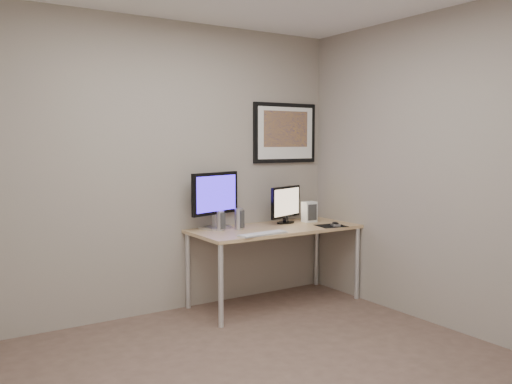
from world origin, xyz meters
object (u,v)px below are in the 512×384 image
fan_unit (309,212)px  desk (275,234)px  keyboard (263,234)px  monitor_large (215,197)px  monitor_tv (286,204)px  framed_art (285,133)px  speaker_left (220,221)px  speaker_right (239,219)px

fan_unit → desk: bearing=-167.8°
desk → keyboard: 0.43m
monitor_large → monitor_tv: size_ratio=1.24×
desk → framed_art: framed_art is taller
desk → keyboard: keyboard is taller
speaker_left → keyboard: bearing=-71.1°
monitor_tv → speaker_left: monitor_tv is taller
desk → monitor_tv: size_ratio=3.57×
speaker_left → speaker_right: 0.17m
speaker_right → keyboard: speaker_right is taller
desk → monitor_large: (-0.50, 0.25, 0.35)m
framed_art → monitor_tv: 0.73m
fan_unit → speaker_left: bearing=179.2°
framed_art → monitor_tv: (-0.13, -0.19, -0.69)m
monitor_tv → fan_unit: monitor_tv is taller
speaker_right → keyboard: (0.03, -0.36, -0.09)m
speaker_left → speaker_right: size_ratio=0.92×
speaker_right → speaker_left: bearing=144.9°
monitor_tv → keyboard: bearing=-163.3°
monitor_tv → monitor_large: bearing=150.9°
framed_art → speaker_right: bearing=-160.4°
monitor_tv → fan_unit: (0.26, -0.04, -0.09)m
framed_art → speaker_right: 1.09m
speaker_right → fan_unit: size_ratio=0.95×
framed_art → speaker_right: size_ratio=3.88×
desk → fan_unit: fan_unit is taller
desk → fan_unit: (0.49, 0.10, 0.17)m
desk → keyboard: (-0.32, -0.28, 0.07)m
speaker_right → fan_unit: 0.84m
monitor_large → keyboard: (0.18, -0.52, -0.28)m
monitor_tv → fan_unit: size_ratio=2.20×
speaker_left → monitor_tv: bearing=-6.2°
monitor_tv → speaker_right: bearing=165.0°
framed_art → monitor_tv: size_ratio=1.67×
speaker_right → fan_unit: fan_unit is taller
framed_art → speaker_left: 1.20m
framed_art → keyboard: size_ratio=1.57×
speaker_left → fan_unit: fan_unit is taller
desk → monitor_tv: 0.37m
framed_art → keyboard: (-0.67, -0.61, -0.88)m
keyboard → speaker_right: bearing=88.8°
monitor_large → speaker_left: 0.23m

